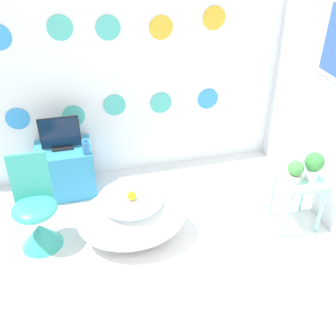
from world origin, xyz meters
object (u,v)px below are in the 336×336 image
bathtub (132,217)px  potted_plant_left (295,171)px  tv (60,135)px  potted_plant_right (314,164)px  chair (38,220)px  vase (86,147)px

bathtub → potted_plant_left: (1.36, -0.18, 0.37)m
tv → potted_plant_left: 2.13m
tv → potted_plant_right: (2.04, -1.00, -0.01)m
potted_plant_left → potted_plant_right: size_ratio=0.81×
chair → potted_plant_right: bearing=-7.1°
chair → vase: bearing=49.6°
potted_plant_left → chair: bearing=172.2°
bathtub → potted_plant_left: 1.42m
chair → potted_plant_right: (2.30, -0.29, 0.38)m
tv → potted_plant_left: tv is taller
bathtub → tv: (-0.52, 0.83, 0.42)m
bathtub → potted_plant_right: potted_plant_right is taller
bathtub → chair: chair is taller
tv → potted_plant_left: size_ratio=1.87×
chair → tv: size_ratio=2.21×
potted_plant_left → tv: bearing=151.9°
tv → potted_plant_right: 2.27m
vase → potted_plant_left: bearing=-27.0°
tv → potted_plant_left: (1.88, -1.00, -0.05)m
bathtub → tv: size_ratio=2.49×
tv → vase: size_ratio=2.41×
chair → vase: chair is taller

